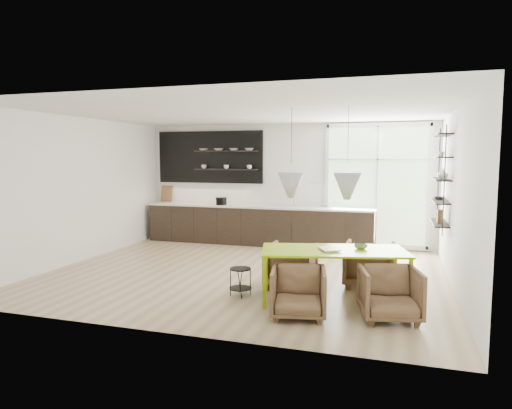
% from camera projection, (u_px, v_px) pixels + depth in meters
% --- Properties ---
extents(room, '(7.02, 6.01, 2.91)m').
position_uv_depth(room, '(291.00, 190.00, 9.05)').
color(room, tan).
rests_on(room, ground).
extents(kitchen_run, '(5.54, 0.69, 2.75)m').
position_uv_depth(kitchen_run, '(254.00, 219.00, 11.03)').
color(kitchen_run, black).
rests_on(kitchen_run, ground).
extents(right_shelving, '(0.26, 1.22, 1.90)m').
position_uv_depth(right_shelving, '(441.00, 182.00, 8.28)').
color(right_shelving, black).
rests_on(right_shelving, ground).
extents(dining_table, '(2.25, 1.41, 0.76)m').
position_uv_depth(dining_table, '(334.00, 253.00, 6.65)').
color(dining_table, '#8EBB00').
rests_on(dining_table, ground).
extents(armchair_back_left, '(0.77, 0.80, 0.70)m').
position_uv_depth(armchair_back_left, '(291.00, 265.00, 7.42)').
color(armchair_back_left, brown).
rests_on(armchair_back_left, ground).
extents(armchair_back_right, '(0.78, 0.81, 0.73)m').
position_uv_depth(armchair_back_right, '(369.00, 264.00, 7.44)').
color(armchair_back_right, brown).
rests_on(armchair_back_right, ground).
extents(armchair_front_left, '(0.84, 0.85, 0.66)m').
position_uv_depth(armchair_front_left, '(298.00, 292.00, 6.01)').
color(armchair_front_left, brown).
rests_on(armchair_front_left, ground).
extents(armchair_front_right, '(0.89, 0.90, 0.69)m').
position_uv_depth(armchair_front_right, '(390.00, 293.00, 5.91)').
color(armchair_front_right, brown).
rests_on(armchair_front_right, ground).
extents(wire_stool, '(0.34, 0.34, 0.43)m').
position_uv_depth(wire_stool, '(240.00, 278.00, 6.91)').
color(wire_stool, black).
rests_on(wire_stool, ground).
extents(table_book, '(0.38, 0.41, 0.03)m').
position_uv_depth(table_book, '(321.00, 250.00, 6.57)').
color(table_book, white).
rests_on(table_book, dining_table).
extents(table_bowl, '(0.25, 0.25, 0.06)m').
position_uv_depth(table_bowl, '(361.00, 247.00, 6.70)').
color(table_bowl, '#668D5A').
rests_on(table_bowl, dining_table).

